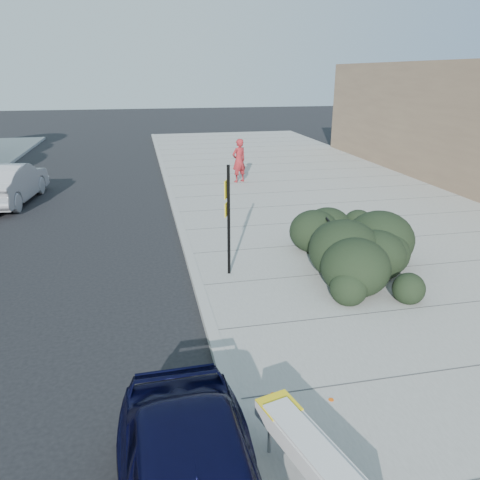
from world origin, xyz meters
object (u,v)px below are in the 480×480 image
object	(u,v)px
sign_post	(228,214)
pedestrian	(239,161)
bike_rack	(327,234)
bench	(319,461)
wagon_silver	(8,183)

from	to	relation	value
sign_post	pedestrian	xyz separation A→B (m)	(2.30, 9.66, -0.55)
bike_rack	sign_post	size ratio (longest dim) A/B	0.38
bench	wagon_silver	size ratio (longest dim) A/B	0.48
bike_rack	wagon_silver	bearing A→B (deg)	148.08
wagon_silver	sign_post	bearing A→B (deg)	135.05
bike_rack	sign_post	world-z (taller)	sign_post
bike_rack	wagon_silver	distance (m)	12.39
bench	pedestrian	bearing A→B (deg)	66.06
sign_post	wagon_silver	xyz separation A→B (m)	(-6.79, 8.58, -0.87)
bike_rack	pedestrian	bearing A→B (deg)	100.66
bike_rack	pedestrian	xyz separation A→B (m)	(-0.41, 9.04, 0.33)
bench	sign_post	xyz separation A→B (m)	(0.19, 6.36, 0.96)
sign_post	wagon_silver	world-z (taller)	sign_post
bench	bike_rack	size ratio (longest dim) A/B	2.24
bike_rack	bench	bearing A→B (deg)	-104.55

